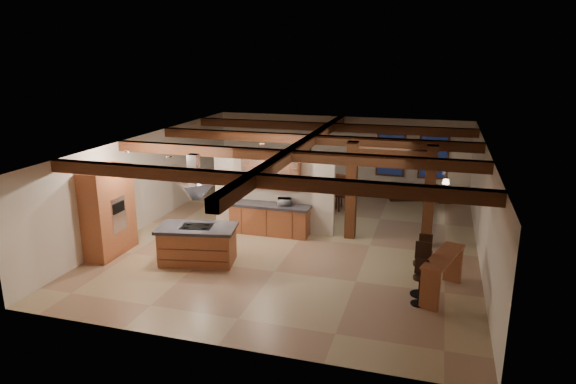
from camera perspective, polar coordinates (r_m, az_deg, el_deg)
name	(u,v)px	position (r m, az deg, el deg)	size (l,w,h in m)	color
ground	(300,238)	(15.34, 1.38, -5.14)	(12.00, 12.00, 0.00)	tan
room_walls	(301,180)	(14.81, 1.42, 1.31)	(12.00, 12.00, 12.00)	beige
ceiling_beams	(301,147)	(14.60, 1.45, 5.04)	(10.00, 12.00, 0.28)	#3E190F
timber_posts	(390,183)	(14.87, 11.28, 1.01)	(2.50, 0.30, 2.90)	#3E190F
partition_wall	(273,196)	(15.72, -1.64, -0.41)	(3.80, 0.18, 2.20)	beige
pantry_cabinet	(109,212)	(14.66, -19.30, -2.08)	(0.67, 1.60, 2.40)	#985331
back_counter	(270,219)	(15.55, -2.06, -3.00)	(2.50, 0.66, 0.94)	#985331
upper_display_cabinet	(271,173)	(15.36, -1.88, 2.10)	(1.80, 0.36, 0.95)	#985331
range_hood	(195,197)	(13.30, -10.28, -0.58)	(1.10, 1.10, 1.40)	silver
back_windows	(412,156)	(20.20, 13.60, 3.92)	(2.70, 0.07, 1.70)	#3E190F
framed_art	(303,145)	(20.81, 1.71, 5.25)	(0.65, 0.05, 0.85)	#3E190F
recessed_cans	(188,151)	(13.71, -11.01, 4.54)	(3.16, 2.46, 0.03)	silver
kitchen_island	(197,244)	(13.71, -10.03, -5.72)	(2.19, 1.44, 1.00)	#985331
dining_table	(314,201)	(17.90, 2.87, -1.03)	(1.80, 1.00, 0.63)	#37190D
sofa	(416,191)	(19.84, 14.01, 0.13)	(2.08, 0.81, 0.61)	black
microwave	(284,202)	(15.24, -0.39, -1.11)	(0.40, 0.27, 0.22)	#BABABF
bar_counter	(443,268)	(12.22, 16.82, -8.12)	(0.99, 1.90, 0.97)	#985331
side_table	(445,195)	(19.66, 17.02, -0.31)	(0.45, 0.45, 0.56)	#3E190F
table_lamp	(446,182)	(19.54, 17.14, 1.09)	(0.26, 0.26, 0.31)	black
bar_stool_a	(420,282)	(11.74, 14.47, -9.69)	(0.35, 0.36, 1.01)	black
bar_stool_b	(421,269)	(12.13, 14.61, -8.29)	(0.43, 0.43, 1.22)	black
bar_stool_c	(425,256)	(13.06, 14.97, -6.91)	(0.38, 0.38, 1.08)	black
dining_chairs	(314,192)	(17.81, 2.89, 0.01)	(2.52, 2.52, 1.29)	#3E190F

